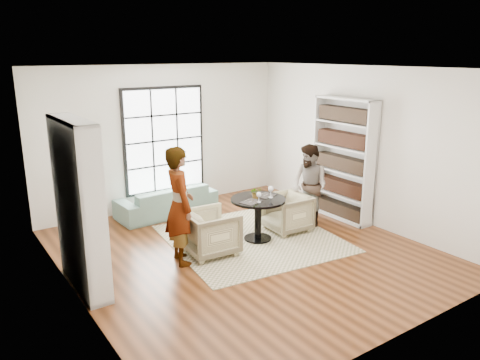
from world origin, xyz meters
TOP-DOWN VIEW (x-y plane):
  - ground at (0.00, 0.00)m, footprint 6.00×6.00m
  - room_shell at (0.00, 0.54)m, footprint 6.00×6.01m
  - rug at (0.42, 0.39)m, footprint 3.13×3.13m
  - pedestal_table at (0.49, 0.30)m, footprint 0.96×0.96m
  - sofa at (-0.25, 2.45)m, footprint 2.08×0.90m
  - armchair_left at (-0.51, 0.26)m, footprint 0.88×0.85m
  - armchair_right at (1.19, 0.35)m, footprint 0.81×0.79m
  - person_left at (-1.06, 0.26)m, footprint 0.56×0.75m
  - person_right at (1.74, 0.35)m, footprint 0.67×0.82m
  - placemat_left at (0.27, 0.21)m, footprint 0.40×0.35m
  - placemat_right at (0.70, 0.36)m, footprint 0.40×0.35m
  - cutlery_left at (0.27, 0.21)m, footprint 0.20×0.25m
  - cutlery_right at (0.70, 0.36)m, footprint 0.20×0.25m
  - wine_glass_left at (0.37, 0.12)m, footprint 0.08×0.08m
  - wine_glass_right at (0.70, 0.22)m, footprint 0.10×0.10m
  - flower_centerpiece at (0.46, 0.33)m, footprint 0.23×0.21m

SIDE VIEW (x-z plane):
  - ground at x=0.00m, z-range 0.00..0.00m
  - rug at x=0.42m, z-range 0.00..0.01m
  - sofa at x=-0.25m, z-range 0.00..0.60m
  - armchair_right at x=1.19m, z-range 0.00..0.70m
  - armchair_left at x=-0.51m, z-range 0.00..0.75m
  - pedestal_table at x=0.49m, z-range 0.17..0.94m
  - placemat_left at x=0.27m, z-range 0.77..0.78m
  - placemat_right at x=0.70m, z-range 0.77..0.78m
  - cutlery_left at x=0.27m, z-range 0.78..0.78m
  - cutlery_right at x=0.70m, z-range 0.78..0.78m
  - person_right at x=1.74m, z-range 0.00..1.57m
  - flower_centerpiece at x=0.46m, z-range 0.77..0.98m
  - wine_glass_left at x=0.37m, z-range 0.81..0.99m
  - wine_glass_right at x=0.70m, z-range 0.81..1.03m
  - person_left at x=-1.06m, z-range 0.00..1.87m
  - room_shell at x=0.00m, z-range -1.74..4.26m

